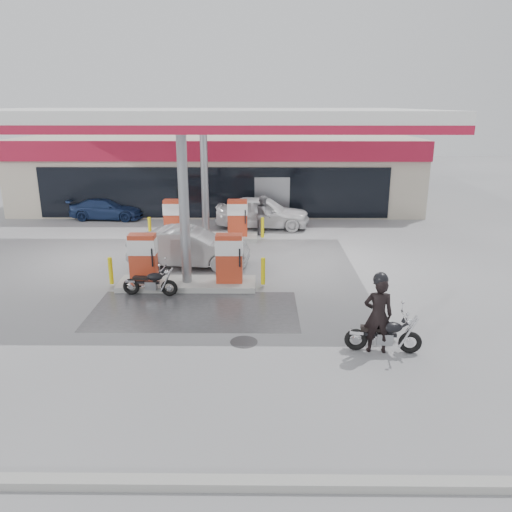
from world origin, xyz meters
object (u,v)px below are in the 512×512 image
Objects in this scene: pump_island_far at (206,224)px; parked_motorcycle at (151,283)px; sedan_white at (262,212)px; parked_car_left at (107,209)px; main_motorcycle at (384,336)px; biker_main at (378,315)px; attendant at (264,215)px; hatchback_silver at (189,247)px; pump_island_near at (187,266)px.

parked_motorcycle is at bearing -98.51° from pump_island_far.
pump_island_far is at bearing 136.03° from sedan_white.
parked_motorcycle is 9.67m from sedan_white.
main_motorcycle is at bearing -138.89° from parked_car_left.
biker_main is 11.75m from attendant.
parked_motorcycle is 0.47× the size of parked_car_left.
attendant reaches higher than parked_car_left.
attendant is (0.05, -1.20, 0.13)m from sedan_white.
hatchback_silver is (-5.44, 6.65, -0.24)m from biker_main.
parked_motorcycle is 0.39× the size of sedan_white.
biker_main is at bearing -163.13° from sedan_white.
pump_island_far is 1.18× the size of hatchback_silver.
main_motorcycle is 7.41m from parked_motorcycle.
main_motorcycle is at bearing -158.15° from attendant.
parked_car_left is (-10.83, 14.45, -0.40)m from biker_main.
sedan_white is 1.21m from attendant.
parked_motorcycle is (-6.44, 3.66, -0.02)m from main_motorcycle.
sedan_white is at bearing -98.72° from parked_car_left.
hatchback_silver is at bearing 157.86° from attendant.
pump_island_near is 7.03m from main_motorcycle.
parked_motorcycle is at bearing -153.20° from parked_car_left.
pump_island_near reaches higher than main_motorcycle.
main_motorcycle is 11.83m from attendant.
sedan_white is 6.59m from hatchback_silver.
biker_main is at bearing -178.94° from main_motorcycle.
pump_island_near is 2.91× the size of parked_motorcycle.
pump_island_far is at bearing -121.73° from parked_car_left.
pump_island_near reaches higher than sedan_white.
sedan_white reaches higher than parked_motorcycle.
main_motorcycle is at bearing -39.48° from pump_island_near.
parked_car_left is at bearing 118.03° from parked_motorcycle.
biker_main is (5.23, -10.45, 0.24)m from pump_island_far.
pump_island_far is at bearing 86.54° from parked_motorcycle.
pump_island_far is at bearing 123.96° from main_motorcycle.
pump_island_near is at bearing -90.00° from pump_island_far.
attendant is 0.41× the size of hatchback_silver.
hatchback_silver reaches higher than parked_car_left.
hatchback_silver is (-5.63, 6.66, 0.30)m from main_motorcycle.
biker_main reaches higher than attendant.
pump_island_near is 6.87m from biker_main.
pump_island_near is at bearing -36.16° from biker_main.
attendant is at bearing 21.37° from pump_island_far.
pump_island_near is 1.00× the size of pump_island_far.
main_motorcycle is at bearing 178.69° from biker_main.
sedan_white is at bearing 109.56° from main_motorcycle.
hatchback_silver is at bearing 160.36° from sedan_white.
parked_car_left is (-5.39, 7.80, -0.17)m from hatchback_silver.
pump_island_near is 8.57m from sedan_white.
parked_car_left is (-5.60, 4.00, -0.16)m from pump_island_far.
pump_island_near is 7.45m from attendant.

